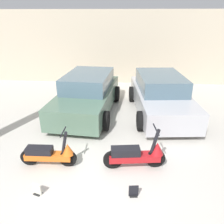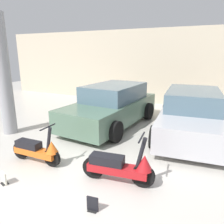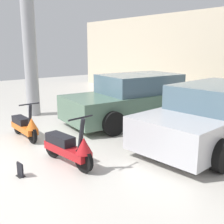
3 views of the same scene
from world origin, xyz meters
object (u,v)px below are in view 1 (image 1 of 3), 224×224
Objects in this scene: scooter_front_left at (51,153)px; car_rear_left at (88,94)px; car_rear_center at (160,96)px; placard_near_left_scooter at (37,190)px; scooter_front_right at (137,154)px; placard_near_right_scooter at (134,191)px.

car_rear_left reaches higher than scooter_front_left.
car_rear_center is at bearing 47.23° from scooter_front_left.
scooter_front_right is at bearing 26.49° from placard_near_left_scooter.
placard_near_left_scooter is at bearing -40.04° from car_rear_center.
placard_near_left_scooter is (-0.33, -4.37, -0.58)m from car_rear_left.
placard_near_right_scooter is (2.02, -0.87, -0.23)m from scooter_front_left.
scooter_front_left is 4.66m from car_rear_center.
car_rear_left is 4.64m from placard_near_right_scooter.
car_rear_center is (3.07, 3.48, 0.34)m from scooter_front_left.
car_rear_center reaches higher than scooter_front_left.
scooter_front_left reaches higher than placard_near_right_scooter.
car_rear_center is 16.85× the size of placard_near_left_scooter.
car_rear_center is at bearing 76.38° from placard_near_right_scooter.
placard_near_right_scooter is at bearing 26.12° from car_rear_left.
placard_near_right_scooter is (-0.10, -0.96, -0.26)m from scooter_front_right.
car_rear_center is 4.52m from placard_near_right_scooter.
car_rear_center is 5.43m from placard_near_left_scooter.
placard_near_left_scooter is 2.01m from placard_near_right_scooter.
car_rear_center reaches higher than placard_near_left_scooter.
placard_near_right_scooter is at bearing -24.69° from scooter_front_left.
scooter_front_left reaches higher than placard_near_left_scooter.
car_rear_center is at bearing 67.17° from scooter_front_right.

